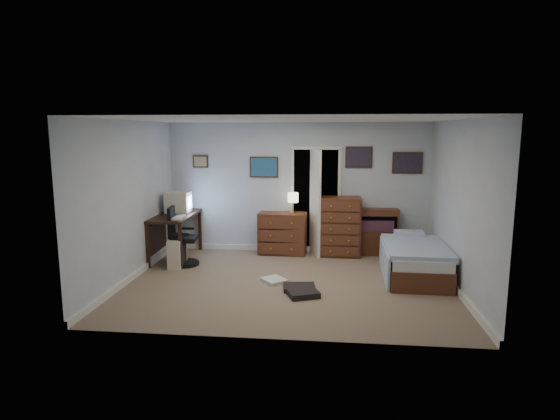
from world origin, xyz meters
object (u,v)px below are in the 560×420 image
Objects in this scene: office_chair at (181,243)px; tall_dresser at (340,227)px; low_dresser at (282,233)px; computer_desk at (170,225)px; bed at (413,259)px.

office_chair is 0.93× the size of tall_dresser.
low_dresser is 0.80× the size of tall_dresser.
tall_dresser is (2.78, 0.93, 0.16)m from office_chair.
bed is (4.28, -0.65, -0.35)m from computer_desk.
low_dresser is 0.49× the size of bed.
office_chair is at bearing -162.44° from tall_dresser.
bed is (1.17, -1.17, -0.28)m from tall_dresser.
computer_desk is 3.16m from tall_dresser.
computer_desk is 4.35m from bed.
tall_dresser is at bearing 11.90° from office_chair.
tall_dresser reaches higher than bed.
bed is at bearing -24.07° from low_dresser.
bed is (3.95, -0.23, -0.12)m from office_chair.
tall_dresser is 1.67m from bed.
computer_desk is 2.11m from low_dresser.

